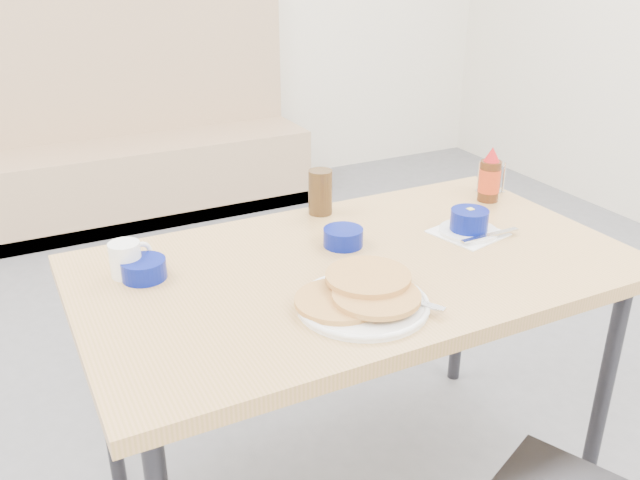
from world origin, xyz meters
name	(u,v)px	position (x,y,z in m)	size (l,w,h in m)	color
booth_bench	(140,155)	(0.00, 2.78, 0.35)	(1.90, 0.56, 1.22)	tan
dining_table	(357,283)	(0.00, 0.25, 0.70)	(1.40, 0.80, 0.76)	tan
pancake_plate	(362,297)	(-0.10, 0.05, 0.78)	(0.30, 0.30, 0.05)	white
coffee_mug	(127,258)	(-0.54, 0.44, 0.80)	(0.11, 0.08, 0.09)	white
grits_setting	(469,224)	(0.37, 0.27, 0.79)	(0.22, 0.21, 0.07)	white
creamer_bowl	(144,269)	(-0.51, 0.41, 0.78)	(0.11, 0.11, 0.05)	navy
butter_bowl	(343,237)	(0.02, 0.36, 0.78)	(0.11, 0.11, 0.05)	navy
amber_tumbler	(320,192)	(0.07, 0.59, 0.83)	(0.07, 0.07, 0.13)	#3F2A14
condiment_caddy	(491,182)	(0.64, 0.50, 0.80)	(0.09, 0.06, 0.10)	silver
syrup_bottle	(490,178)	(0.58, 0.45, 0.83)	(0.07, 0.07, 0.17)	#47230F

